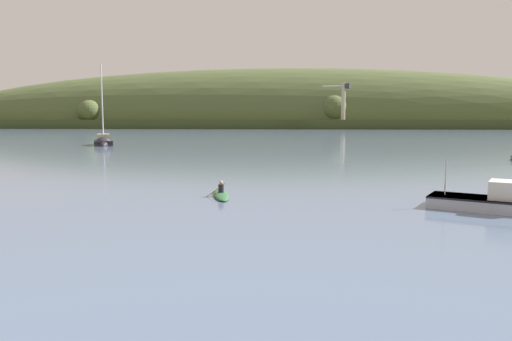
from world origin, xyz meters
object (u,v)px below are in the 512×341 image
at_px(fishing_boat_moored, 495,205).
at_px(canoe_with_paddler, 221,195).
at_px(sailboat_midwater_white, 104,144).
at_px(dockside_crane, 343,107).

distance_m(fishing_boat_moored, canoe_with_paddler, 14.37).
bearing_deg(sailboat_midwater_white, dockside_crane, 136.45).
distance_m(dockside_crane, sailboat_midwater_white, 149.87).
bearing_deg(canoe_with_paddler, fishing_boat_moored, 63.90).
relative_size(sailboat_midwater_white, canoe_with_paddler, 3.53).
xyz_separation_m(sailboat_midwater_white, fishing_boat_moored, (46.80, -50.91, -0.04)).
distance_m(sailboat_midwater_white, fishing_boat_moored, 69.15).
bearing_deg(canoe_with_paddler, dockside_crane, 159.14).
bearing_deg(fishing_boat_moored, dockside_crane, 113.39).
height_order(sailboat_midwater_white, fishing_boat_moored, sailboat_midwater_white).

